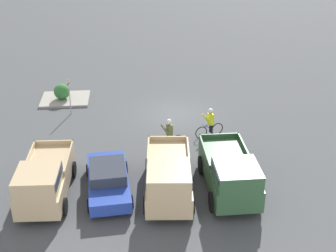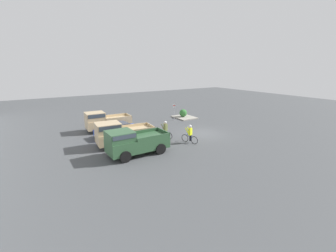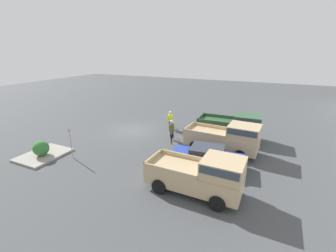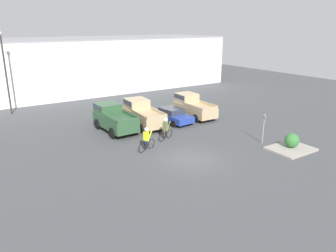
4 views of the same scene
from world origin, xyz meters
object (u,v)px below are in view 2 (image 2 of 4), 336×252
(pickup_truck_1, at_px, (120,133))
(cyclist_0, at_px, (165,129))
(sedan_0, at_px, (118,130))
(fire_lane_sign, at_px, (174,110))
(pickup_truck_2, at_px, (105,121))
(shrub, at_px, (183,113))
(pickup_truck_0, at_px, (134,142))
(cyclist_1, at_px, (190,134))

(pickup_truck_1, relative_size, cyclist_0, 2.94)
(sedan_0, xyz_separation_m, fire_lane_sign, (2.64, -8.67, 0.73))
(pickup_truck_2, distance_m, shrub, 11.22)
(pickup_truck_1, relative_size, pickup_truck_2, 1.07)
(shrub, bearing_deg, fire_lane_sign, 110.83)
(pickup_truck_2, relative_size, shrub, 4.71)
(sedan_0, bearing_deg, pickup_truck_2, 9.77)
(fire_lane_sign, relative_size, shrub, 2.23)
(cyclist_0, bearing_deg, pickup_truck_0, 118.82)
(cyclist_0, relative_size, cyclist_1, 1.01)
(sedan_0, relative_size, fire_lane_sign, 1.98)
(cyclist_0, distance_m, shrub, 9.53)
(pickup_truck_1, distance_m, sedan_0, 2.89)
(fire_lane_sign, bearing_deg, pickup_truck_0, 131.51)
(pickup_truck_1, bearing_deg, pickup_truck_0, -178.74)
(pickup_truck_0, xyz_separation_m, pickup_truck_2, (8.42, -0.17, -0.03))
(cyclist_0, height_order, cyclist_1, cyclist_0)
(cyclist_0, distance_m, cyclist_1, 2.72)
(pickup_truck_1, xyz_separation_m, shrub, (6.19, -11.43, -0.46))
(fire_lane_sign, bearing_deg, cyclist_1, 156.08)
(pickup_truck_0, distance_m, sedan_0, 5.66)
(pickup_truck_1, xyz_separation_m, cyclist_1, (-2.81, -5.73, -0.23))
(pickup_truck_0, relative_size, cyclist_1, 2.82)
(pickup_truck_0, relative_size, sedan_0, 1.07)
(sedan_0, xyz_separation_m, pickup_truck_2, (2.81, 0.48, 0.42))
(pickup_truck_2, height_order, shrub, pickup_truck_2)
(pickup_truck_0, height_order, shrub, pickup_truck_0)
(cyclist_0, xyz_separation_m, fire_lane_sign, (5.79, -4.86, 0.50))
(pickup_truck_2, distance_m, fire_lane_sign, 9.16)
(pickup_truck_0, bearing_deg, shrub, -51.54)
(cyclist_1, distance_m, shrub, 10.65)
(pickup_truck_0, height_order, pickup_truck_2, pickup_truck_0)
(cyclist_0, relative_size, shrub, 1.71)
(cyclist_1, bearing_deg, pickup_truck_1, 63.87)
(sedan_0, distance_m, shrub, 11.24)
(fire_lane_sign, bearing_deg, cyclist_0, 140.01)
(cyclist_0, xyz_separation_m, cyclist_1, (-2.43, -1.21, -0.01))
(shrub, bearing_deg, sedan_0, 107.72)
(sedan_0, relative_size, pickup_truck_2, 0.94)
(sedan_0, xyz_separation_m, cyclist_0, (-3.15, -3.81, 0.23))
(cyclist_1, relative_size, shrub, 1.69)
(pickup_truck_2, relative_size, cyclist_0, 2.75)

